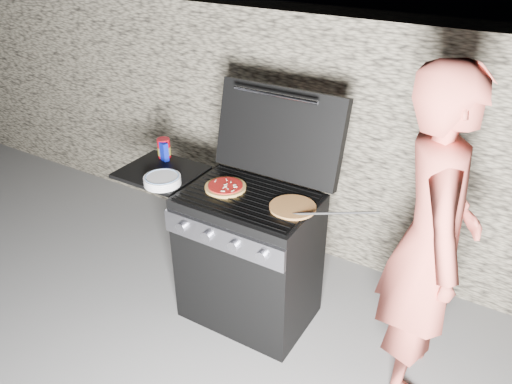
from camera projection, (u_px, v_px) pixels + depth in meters
The scene contains 10 objects.
ground at pixel (250, 312), 3.38m from camera, with size 50.00×50.00×0.00m, color slate.
stone_wall at pixel (323, 137), 3.72m from camera, with size 8.00×0.35×1.80m, color tan.
gas_grill at pixel (217, 246), 3.27m from camera, with size 1.34×0.79×0.91m, color black, non-canonical shape.
pizza_topped at pixel (225, 186), 3.00m from camera, with size 0.25×0.25×0.03m, color #E3B153, non-canonical shape.
pizza_plain at pixel (293, 207), 2.81m from camera, with size 0.27×0.27×0.01m, color #C58948.
sauce_jar at pixel (164, 148), 3.38m from camera, with size 0.09×0.09×0.13m, color #9E0611.
blue_carton at pixel (164, 152), 3.33m from camera, with size 0.06×0.03×0.13m, color #081698.
plate_stack at pixel (162, 180), 3.06m from camera, with size 0.23×0.23×0.05m, color silver.
person at pixel (430, 243), 2.49m from camera, with size 0.68×0.44×1.85m, color #CC5647.
tongs at pixel (331, 212), 2.68m from camera, with size 0.01×0.01×0.51m, color black.
Camera 1 is at (1.34, -2.16, 2.38)m, focal length 35.00 mm.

